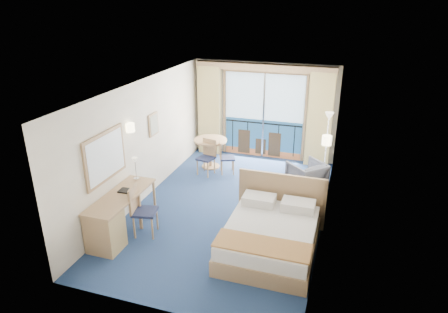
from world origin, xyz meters
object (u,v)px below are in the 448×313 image
Objects in this scene: bed at (271,235)px; floor_lamp at (328,129)px; table_chair_a at (224,155)px; nightstand at (314,204)px; table_chair_b at (207,155)px; armchair at (307,176)px; desk at (109,224)px; round_table at (210,146)px; desk_chair at (140,208)px.

bed is 3.75m from floor_lamp.
bed is 2.39× the size of table_chair_a.
table_chair_b reaches higher than nightstand.
armchair is (-0.31, 1.17, 0.10)m from nightstand.
floor_lamp is 1.85× the size of table_chair_b.
floor_lamp is at bearing -100.08° from table_chair_a.
table_chair_a is (-2.17, 0.31, 0.14)m from armchair.
bed is at bearing 15.44° from desk.
table_chair_b is (-2.27, 2.85, 0.21)m from bed.
desk reaches higher than round_table.
round_table is at bearing -57.85° from armchair.
bed is 2.53m from desk_chair.
table_chair_a is at bearing -23.16° from desk_chair.
table_chair_b reaches higher than desk.
desk_chair is 3.52m from round_table.
nightstand is at bearing -72.26° from desk_chair.
armchair is at bearing -12.12° from round_table.
desk_chair reaches higher than round_table.
round_table reaches higher than nightstand.
bed reaches higher than table_chair_a.
desk is at bearing -86.58° from table_chair_b.
desk is 2.00× the size of table_chair_a.
floor_lamp reaches higher than table_chair_a.
nightstand is 4.18m from desk.
nightstand is 3.60m from desk_chair.
table_chair_b is at bearing 87.99° from table_chair_a.
bed reaches higher than desk.
table_chair_a is at bearing -28.62° from round_table.
nightstand is 0.55× the size of table_chair_b.
desk_chair is at bearing 0.69° from armchair.
bed is 3.54m from table_chair_a.
desk is 4.09m from round_table.
desk_chair is (-2.81, -2.95, 0.22)m from armchair.
desk is (-3.17, -3.48, 0.10)m from armchair.
floor_lamp reaches higher than nightstand.
table_chair_a is at bearing 149.10° from nightstand.
armchair is 2.71m from round_table.
nightstand is at bearing 58.90° from armchair.
round_table is at bearing 125.65° from bed.
floor_lamp is at bearing -157.47° from armchair.
armchair is (0.30, 2.69, 0.04)m from bed.
armchair is at bearing 104.63° from nightstand.
armchair is 4.71m from desk.
round_table is at bearing -174.34° from floor_lamp.
desk reaches higher than nightstand.
nightstand is 2.89m from table_chair_a.
table_chair_b reaches higher than armchair.
floor_lamp is at bearing 51.04° from desk.
nightstand is 1.21m from armchair.
desk_chair is 3.12m from table_chair_b.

